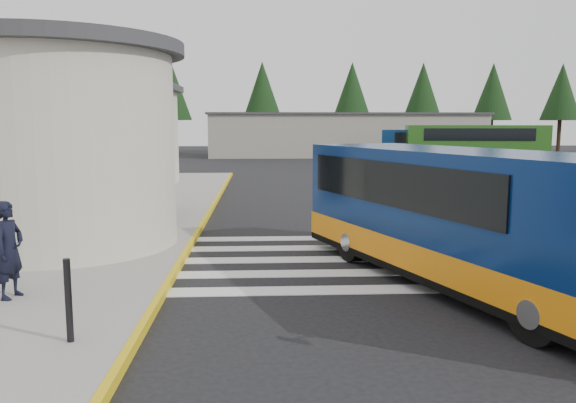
{
  "coord_description": "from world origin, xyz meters",
  "views": [
    {
      "loc": [
        -2.32,
        -13.17,
        3.02
      ],
      "look_at": [
        -1.68,
        -0.5,
        1.3
      ],
      "focal_mm": 35.0,
      "sensor_mm": 36.0,
      "label": 1
    }
  ],
  "objects_px": {
    "pedestrian_a": "(9,250)",
    "far_bus_a": "(442,145)",
    "transit_bus": "(464,222)",
    "bollard": "(69,300)",
    "far_bus_b": "(475,143)"
  },
  "relations": [
    {
      "from": "pedestrian_a",
      "to": "far_bus_a",
      "type": "bearing_deg",
      "value": -15.24
    },
    {
      "from": "transit_bus",
      "to": "pedestrian_a",
      "type": "distance_m",
      "value": 8.06
    },
    {
      "from": "bollard",
      "to": "far_bus_a",
      "type": "height_order",
      "value": "far_bus_a"
    },
    {
      "from": "far_bus_a",
      "to": "transit_bus",
      "type": "bearing_deg",
      "value": -174.85
    },
    {
      "from": "pedestrian_a",
      "to": "far_bus_a",
      "type": "distance_m",
      "value": 38.01
    },
    {
      "from": "far_bus_b",
      "to": "pedestrian_a",
      "type": "bearing_deg",
      "value": 157.17
    },
    {
      "from": "transit_bus",
      "to": "bollard",
      "type": "xyz_separation_m",
      "value": [
        -6.38,
        -2.9,
        -0.51
      ]
    },
    {
      "from": "transit_bus",
      "to": "bollard",
      "type": "relative_size",
      "value": 8.19
    },
    {
      "from": "transit_bus",
      "to": "bollard",
      "type": "bearing_deg",
      "value": -175.48
    },
    {
      "from": "pedestrian_a",
      "to": "bollard",
      "type": "xyz_separation_m",
      "value": [
        1.62,
        -2.02,
        -0.25
      ]
    },
    {
      "from": "bollard",
      "to": "far_bus_a",
      "type": "relative_size",
      "value": 0.12
    },
    {
      "from": "bollard",
      "to": "far_bus_a",
      "type": "bearing_deg",
      "value": 64.88
    },
    {
      "from": "bollard",
      "to": "pedestrian_a",
      "type": "bearing_deg",
      "value": 128.83
    },
    {
      "from": "far_bus_a",
      "to": "far_bus_b",
      "type": "height_order",
      "value": "far_bus_b"
    },
    {
      "from": "far_bus_a",
      "to": "bollard",
      "type": "bearing_deg",
      "value": 177.47
    }
  ]
}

